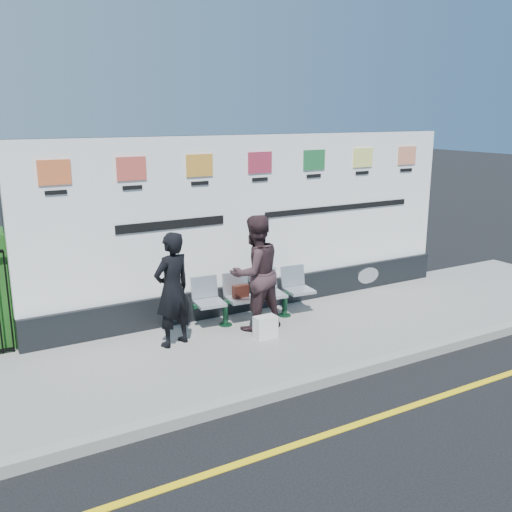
# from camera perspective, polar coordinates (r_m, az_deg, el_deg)

# --- Properties ---
(ground) EXTENTS (80.00, 80.00, 0.00)m
(ground) POSITION_cam_1_polar(r_m,az_deg,el_deg) (7.13, 12.54, -15.36)
(ground) COLOR black
(pavement) EXTENTS (14.00, 3.00, 0.12)m
(pavement) POSITION_cam_1_polar(r_m,az_deg,el_deg) (8.90, 1.68, -8.40)
(pavement) COLOR gray
(pavement) RESTS_ON ground
(kerb) EXTENTS (14.00, 0.18, 0.14)m
(kerb) POSITION_cam_1_polar(r_m,az_deg,el_deg) (7.77, 7.55, -11.95)
(kerb) COLOR gray
(kerb) RESTS_ON ground
(yellow_line) EXTENTS (14.00, 0.10, 0.01)m
(yellow_line) POSITION_cam_1_polar(r_m,az_deg,el_deg) (7.13, 12.54, -15.33)
(yellow_line) COLOR yellow
(yellow_line) RESTS_ON ground
(billboard) EXTENTS (8.00, 0.30, 3.00)m
(billboard) POSITION_cam_1_polar(r_m,az_deg,el_deg) (9.86, 0.15, 2.11)
(billboard) COLOR black
(billboard) RESTS_ON pavement
(bench) EXTENTS (2.10, 0.73, 0.44)m
(bench) POSITION_cam_1_polar(r_m,az_deg,el_deg) (9.46, -0.03, -5.20)
(bench) COLOR #B6B9BF
(bench) RESTS_ON pavement
(woman_left) EXTENTS (0.72, 0.58, 1.71)m
(woman_left) POSITION_cam_1_polar(r_m,az_deg,el_deg) (8.39, -8.37, -3.34)
(woman_left) COLOR black
(woman_left) RESTS_ON pavement
(woman_right) EXTENTS (0.97, 0.80, 1.83)m
(woman_right) POSITION_cam_1_polar(r_m,az_deg,el_deg) (8.93, -0.09, -1.69)
(woman_right) COLOR #362327
(woman_right) RESTS_ON pavement
(handbag_brown) EXTENTS (0.27, 0.12, 0.21)m
(handbag_brown) POSITION_cam_1_polar(r_m,az_deg,el_deg) (9.26, -1.55, -3.53)
(handbag_brown) COLOR black
(handbag_brown) RESTS_ON bench
(carrier_bag_white) EXTENTS (0.34, 0.20, 0.34)m
(carrier_bag_white) POSITION_cam_1_polar(r_m,az_deg,el_deg) (8.78, 0.95, -7.11)
(carrier_bag_white) COLOR silver
(carrier_bag_white) RESTS_ON pavement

